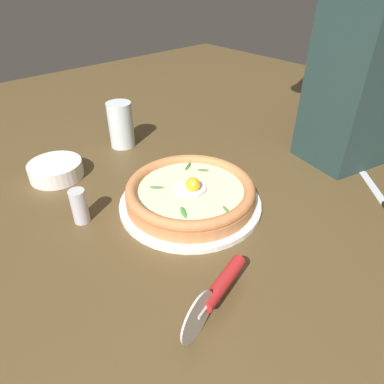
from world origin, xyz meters
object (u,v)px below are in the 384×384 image
(pizza, at_px, (192,191))
(drinking_glass, at_px, (121,128))
(pizza_cutter, at_px, (217,291))
(side_bowl, at_px, (56,170))
(pepper_shaker, at_px, (79,206))

(pizza, bearing_deg, drinking_glass, -97.59)
(pizza_cutter, bearing_deg, drinking_glass, -109.28)
(side_bowl, bearing_deg, drinking_glass, -170.03)
(pizza, xyz_separation_m, side_bowl, (0.17, -0.30, -0.01))
(pizza, height_order, pizza_cutter, pizza_cutter)
(side_bowl, height_order, drinking_glass, drinking_glass)
(pizza, distance_m, pepper_shaker, 0.23)
(pizza, xyz_separation_m, pepper_shaker, (0.20, -0.11, 0.00))
(side_bowl, xyz_separation_m, pizza_cutter, (-0.02, 0.52, 0.02))
(side_bowl, xyz_separation_m, pepper_shaker, (0.04, 0.20, 0.02))
(side_bowl, distance_m, pepper_shaker, 0.20)
(side_bowl, height_order, pizza_cutter, pizza_cutter)
(side_bowl, bearing_deg, pizza, 118.74)
(drinking_glass, bearing_deg, pizza_cutter, 70.72)
(pizza_cutter, height_order, drinking_glass, drinking_glass)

